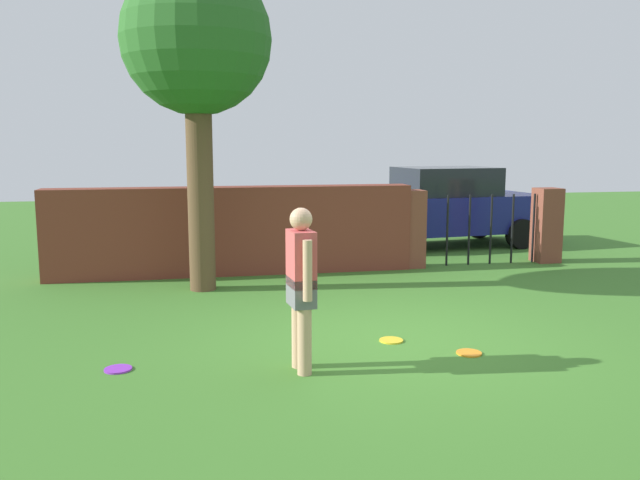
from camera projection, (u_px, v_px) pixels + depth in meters
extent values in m
plane|color=#3D7528|center=(390.00, 339.00, 7.43)|extent=(40.00, 40.00, 0.00)
cube|color=brown|center=(233.00, 231.00, 11.07)|extent=(6.19, 0.50, 1.50)
cylinder|color=brown|center=(200.00, 188.00, 9.74)|extent=(0.39, 0.39, 3.13)
sphere|color=#286023|center=(196.00, 39.00, 9.42)|extent=(2.21, 2.21, 2.21)
cylinder|color=tan|center=(304.00, 332.00, 6.25)|extent=(0.14, 0.14, 0.85)
cylinder|color=tan|center=(299.00, 326.00, 6.45)|extent=(0.14, 0.14, 0.85)
cube|color=slate|center=(301.00, 292.00, 6.29)|extent=(0.25, 0.38, 0.28)
cube|color=#CC4C4C|center=(301.00, 259.00, 6.25)|extent=(0.25, 0.38, 0.55)
sphere|color=tan|center=(301.00, 219.00, 6.19)|extent=(0.22, 0.22, 0.22)
cylinder|color=tan|center=(307.00, 271.00, 6.04)|extent=(0.09, 0.09, 0.58)
cylinder|color=tan|center=(295.00, 262.00, 6.47)|extent=(0.09, 0.09, 0.58)
cube|color=brown|center=(411.00, 229.00, 11.70)|extent=(0.44, 0.44, 1.40)
cube|color=brown|center=(547.00, 225.00, 12.23)|extent=(0.44, 0.44, 1.40)
cylinder|color=black|center=(425.00, 231.00, 11.76)|extent=(0.04, 0.04, 1.30)
cylinder|color=black|center=(447.00, 231.00, 11.84)|extent=(0.04, 0.04, 1.30)
cylinder|color=black|center=(469.00, 230.00, 11.93)|extent=(0.04, 0.04, 1.30)
cylinder|color=black|center=(491.00, 229.00, 12.01)|extent=(0.04, 0.04, 1.30)
cylinder|color=black|center=(512.00, 229.00, 12.10)|extent=(0.04, 0.04, 1.30)
cylinder|color=black|center=(533.00, 228.00, 12.18)|extent=(0.04, 0.04, 1.30)
cube|color=navy|center=(445.00, 213.00, 14.13)|extent=(4.37, 2.18, 0.80)
cube|color=#1E2328|center=(446.00, 181.00, 14.03)|extent=(2.16, 1.72, 0.60)
cylinder|color=black|center=(404.00, 240.00, 12.98)|extent=(0.66, 0.29, 0.64)
cylinder|color=black|center=(372.00, 229.00, 14.57)|extent=(0.66, 0.29, 0.64)
cylinder|color=black|center=(521.00, 234.00, 13.81)|extent=(0.66, 0.29, 0.64)
cylinder|color=black|center=(478.00, 224.00, 15.41)|extent=(0.66, 0.29, 0.64)
cylinder|color=yellow|center=(391.00, 340.00, 7.36)|extent=(0.27, 0.27, 0.02)
cylinder|color=purple|center=(118.00, 369.00, 6.42)|extent=(0.27, 0.27, 0.02)
cylinder|color=orange|center=(469.00, 353.00, 6.92)|extent=(0.27, 0.27, 0.02)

